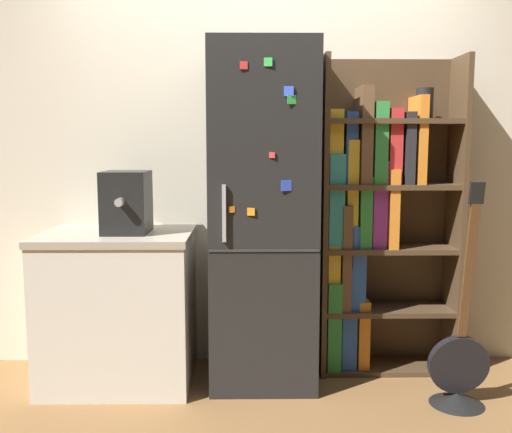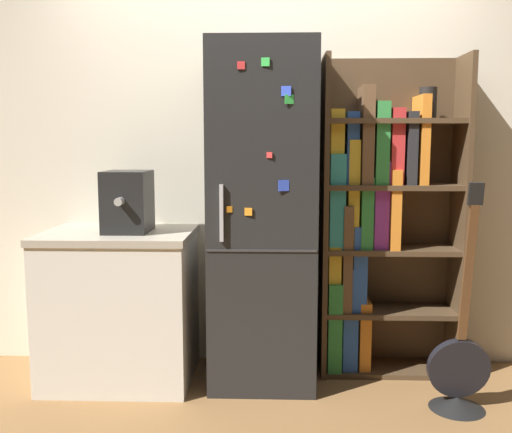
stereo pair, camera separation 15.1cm
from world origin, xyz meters
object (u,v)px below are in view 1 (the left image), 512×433
Objects in this scene: refrigerator at (263,216)px; guitar at (458,374)px; bookshelf at (371,221)px; espresso_machine at (127,202)px.

refrigerator is 1.61× the size of guitar.
bookshelf reaches higher than espresso_machine.
guitar is at bearing -19.83° from refrigerator.
refrigerator reaches higher than bookshelf.
refrigerator is 1.03× the size of bookshelf.
bookshelf is 1.45m from espresso_machine.
espresso_machine is at bearing -172.10° from bookshelf.
refrigerator is at bearing 3.11° from espresso_machine.
refrigerator is 0.78m from espresso_machine.
bookshelf is 5.36× the size of espresso_machine.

